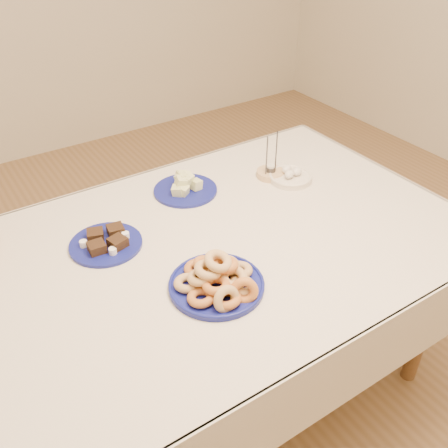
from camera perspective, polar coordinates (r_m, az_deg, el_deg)
The scene contains 7 objects.
ground at distance 2.18m, azimuth -0.76°, elevation -17.96°, with size 5.00×5.00×0.00m, color olive.
dining_table at distance 1.70m, azimuth -0.93°, elevation -4.86°, with size 1.71×1.11×0.75m.
donut_platter at distance 1.44m, azimuth -0.72°, elevation -6.47°, with size 0.32×0.32×0.13m.
melon_plate at distance 1.89m, azimuth -4.50°, elevation 4.41°, with size 0.27×0.27×0.08m.
brownie_plate at distance 1.66m, azimuth -13.32°, elevation -2.04°, with size 0.24×0.24×0.04m.
candle_holder at distance 2.00m, azimuth 5.32°, elevation 5.87°, with size 0.14×0.14×0.18m.
egg_bowl at distance 1.98m, azimuth 7.60°, elevation 5.43°, with size 0.21×0.21×0.06m.
Camera 1 is at (-0.69, -1.11, 1.74)m, focal length 40.00 mm.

